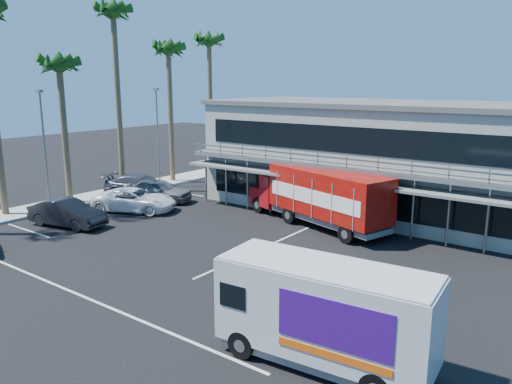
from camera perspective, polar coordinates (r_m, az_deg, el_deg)
The scene contains 15 objects.
ground at distance 25.34m, azimuth -7.39°, elevation -7.45°, with size 120.00×120.00×0.00m, color black.
building at distance 35.11m, azimuth 13.36°, elevation 4.08°, with size 22.40×12.00×7.30m.
curb_strip at distance 40.08m, azimuth -16.95°, elevation -0.31°, with size 3.00×32.00×0.16m, color #A5A399.
palm_c at distance 37.39m, azimuth -21.54°, elevation 12.61°, with size 2.80×2.80×10.75m.
palm_d at distance 40.74m, azimuth -15.96°, elevation 17.98°, with size 2.80×2.80×14.75m.
palm_e at distance 43.47m, azimuth -9.96°, elevation 14.94°, with size 2.80×2.80×12.25m.
palm_f at distance 47.74m, azimuth -5.38°, elevation 15.92°, with size 2.80×2.80×13.25m.
light_pole_near at distance 35.99m, azimuth -23.03°, elevation 4.98°, with size 0.50×0.25×8.09m.
light_pole_far at distance 41.90m, azimuth -11.17°, elevation 6.67°, with size 0.50×0.25×8.09m.
red_truck at distance 30.22m, azimuth 7.27°, elevation -0.33°, with size 10.72×5.41×3.53m.
white_van at distance 15.76m, azimuth 7.84°, elevation -13.54°, with size 6.83×2.85×3.25m.
parked_car_b at distance 32.30m, azimuth -20.76°, elevation -2.28°, with size 1.72×4.93×1.62m, color black.
parked_car_c at distance 34.72m, azimuth -13.71°, elevation -0.88°, with size 2.56×5.56×1.54m, color white.
parked_car_d at distance 38.96m, azimuth -12.94°, elevation 0.71°, with size 2.36×5.79×1.68m, color #323643.
parked_car_e at distance 37.04m, azimuth -11.14°, elevation 0.19°, with size 1.99×4.95×1.69m, color slate.
Camera 1 is at (16.68, -17.02, 8.63)m, focal length 35.00 mm.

